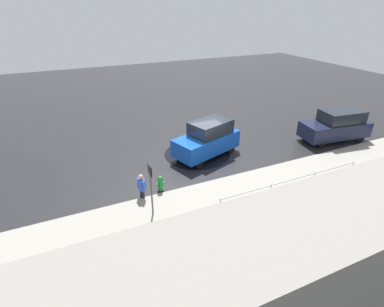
{
  "coord_description": "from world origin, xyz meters",
  "views": [
    {
      "loc": [
        7.13,
        13.79,
        8.0
      ],
      "look_at": [
        1.35,
        1.04,
        0.9
      ],
      "focal_mm": 28.0,
      "sensor_mm": 36.0,
      "label": 1
    }
  ],
  "objects_px": {
    "moving_hatchback": "(208,139)",
    "sign_post": "(151,183)",
    "pedestrian": "(142,185)",
    "fire_hydrant": "(160,184)",
    "parked_sedan": "(336,126)"
  },
  "relations": [
    {
      "from": "pedestrian",
      "to": "fire_hydrant",
      "type": "bearing_deg",
      "value": -168.85
    },
    {
      "from": "parked_sedan",
      "to": "sign_post",
      "type": "distance_m",
      "value": 13.26
    },
    {
      "from": "fire_hydrant",
      "to": "pedestrian",
      "type": "relative_size",
      "value": 0.66
    },
    {
      "from": "moving_hatchback",
      "to": "fire_hydrant",
      "type": "height_order",
      "value": "moving_hatchback"
    },
    {
      "from": "fire_hydrant",
      "to": "moving_hatchback",
      "type": "bearing_deg",
      "value": -146.82
    },
    {
      "from": "moving_hatchback",
      "to": "sign_post",
      "type": "bearing_deg",
      "value": 40.83
    },
    {
      "from": "parked_sedan",
      "to": "fire_hydrant",
      "type": "xyz_separation_m",
      "value": [
        12.15,
        0.96,
        -0.6
      ]
    },
    {
      "from": "moving_hatchback",
      "to": "sign_post",
      "type": "xyz_separation_m",
      "value": [
        4.57,
        3.95,
        0.55
      ]
    },
    {
      "from": "fire_hydrant",
      "to": "parked_sedan",
      "type": "bearing_deg",
      "value": -175.48
    },
    {
      "from": "parked_sedan",
      "to": "fire_hydrant",
      "type": "bearing_deg",
      "value": 4.52
    },
    {
      "from": "pedestrian",
      "to": "sign_post",
      "type": "distance_m",
      "value": 1.61
    },
    {
      "from": "parked_sedan",
      "to": "moving_hatchback",
      "type": "bearing_deg",
      "value": -9.81
    },
    {
      "from": "parked_sedan",
      "to": "pedestrian",
      "type": "xyz_separation_m",
      "value": [
        13.08,
        1.14,
        -0.31
      ]
    },
    {
      "from": "moving_hatchback",
      "to": "pedestrian",
      "type": "xyz_separation_m",
      "value": [
        4.64,
        2.6,
        -0.34
      ]
    },
    {
      "from": "fire_hydrant",
      "to": "pedestrian",
      "type": "height_order",
      "value": "pedestrian"
    }
  ]
}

